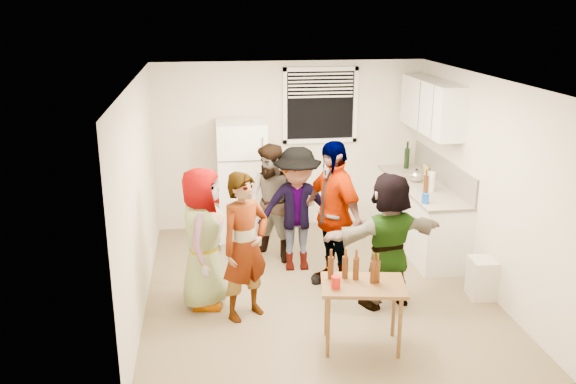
{
  "coord_description": "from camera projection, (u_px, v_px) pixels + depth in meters",
  "views": [
    {
      "loc": [
        -1.24,
        -6.6,
        3.3
      ],
      "look_at": [
        -0.3,
        0.24,
        1.15
      ],
      "focal_mm": 38.0,
      "sensor_mm": 36.0,
      "label": 1
    }
  ],
  "objects": [
    {
      "name": "serving_table",
      "position": [
        361.0,
        346.0,
        6.12
      ],
      "size": [
        0.89,
        0.67,
        0.69
      ],
      "primitive_type": null,
      "rotation": [
        0.0,
        0.0,
        -0.16
      ],
      "color": "brown",
      "rests_on": "ground"
    },
    {
      "name": "guest_back_left",
      "position": [
        274.0,
        259.0,
        8.18
      ],
      "size": [
        1.61,
        1.69,
        0.6
      ],
      "primitive_type": "imported",
      "rotation": [
        0.0,
        0.0,
        -0.71
      ],
      "color": "brown",
      "rests_on": "ground"
    },
    {
      "name": "refrigerator",
      "position": [
        242.0,
        180.0,
        8.81
      ],
      "size": [
        0.7,
        0.7,
        1.7
      ],
      "primitive_type": "cube",
      "color": "white",
      "rests_on": "ground"
    },
    {
      "name": "trash_bin",
      "position": [
        484.0,
        277.0,
        7.08
      ],
      "size": [
        0.35,
        0.35,
        0.47
      ],
      "primitive_type": "cube",
      "rotation": [
        0.0,
        0.0,
        -0.08
      ],
      "color": "silver",
      "rests_on": "ground"
    },
    {
      "name": "guest_back_right",
      "position": [
        297.0,
        268.0,
        7.93
      ],
      "size": [
        1.11,
        1.65,
        0.6
      ],
      "primitive_type": "imported",
      "rotation": [
        0.0,
        0.0,
        -0.05
      ],
      "color": "#404045",
      "rests_on": "ground"
    },
    {
      "name": "paper_towel",
      "position": [
        430.0,
        191.0,
        8.1
      ],
      "size": [
        0.12,
        0.12,
        0.26
      ],
      "primitive_type": "cylinder",
      "color": "white",
      "rests_on": "countertop"
    },
    {
      "name": "guest_stripe",
      "position": [
        247.0,
        315.0,
        6.73
      ],
      "size": [
        1.4,
        1.69,
        0.39
      ],
      "primitive_type": "imported",
      "rotation": [
        0.0,
        0.0,
        0.59
      ],
      "color": "#141933",
      "rests_on": "ground"
    },
    {
      "name": "backsplash",
      "position": [
        443.0,
        171.0,
        8.41
      ],
      "size": [
        0.03,
        2.2,
        0.36
      ],
      "primitive_type": "cube",
      "color": "#A8A29B",
      "rests_on": "countertop"
    },
    {
      "name": "guest_grey",
      "position": [
        206.0,
        303.0,
        6.99
      ],
      "size": [
        1.74,
        1.1,
        0.51
      ],
      "primitive_type": "imported",
      "rotation": [
        0.0,
        0.0,
        1.36
      ],
      "color": "gray",
      "rests_on": "ground"
    },
    {
      "name": "beer_bottle_counter",
      "position": [
        425.0,
        193.0,
        8.04
      ],
      "size": [
        0.06,
        0.06,
        0.23
      ],
      "primitive_type": "cylinder",
      "color": "#47230C",
      "rests_on": "countertop"
    },
    {
      "name": "guest_orange",
      "position": [
        385.0,
        303.0,
        6.99
      ],
      "size": [
        1.73,
        1.82,
        0.46
      ],
      "primitive_type": "imported",
      "rotation": [
        0.0,
        0.0,
        3.35
      ],
      "color": "#CD863C",
      "rests_on": "ground"
    },
    {
      "name": "room",
      "position": [
        315.0,
        287.0,
        7.38
      ],
      "size": [
        4.0,
        4.5,
        2.5
      ],
      "primitive_type": null,
      "color": "beige",
      "rests_on": "ground"
    },
    {
      "name": "counter_lower",
      "position": [
        420.0,
        216.0,
        8.57
      ],
      "size": [
        0.6,
        2.2,
        0.86
      ],
      "primitive_type": "cube",
      "color": "white",
      "rests_on": "ground"
    },
    {
      "name": "blue_cup",
      "position": [
        425.0,
        203.0,
        7.61
      ],
      "size": [
        0.09,
        0.09,
        0.12
      ],
      "primitive_type": "cylinder",
      "color": "blue",
      "rests_on": "countertop"
    },
    {
      "name": "wine_bottle",
      "position": [
        406.0,
        168.0,
        9.23
      ],
      "size": [
        0.08,
        0.08,
        0.31
      ],
      "primitive_type": "cylinder",
      "color": "black",
      "rests_on": "countertop"
    },
    {
      "name": "picture_frame",
      "position": [
        426.0,
        170.0,
        8.87
      ],
      "size": [
        0.02,
        0.16,
        0.13
      ],
      "primitive_type": "cube",
      "color": "#F6E047",
      "rests_on": "countertop"
    },
    {
      "name": "window",
      "position": [
        320.0,
        105.0,
        8.98
      ],
      "size": [
        1.12,
        0.1,
        1.06
      ],
      "primitive_type": null,
      "color": "white",
      "rests_on": "room"
    },
    {
      "name": "kettle",
      "position": [
        416.0,
        182.0,
        8.53
      ],
      "size": [
        0.26,
        0.23,
        0.2
      ],
      "primitive_type": null,
      "rotation": [
        0.0,
        0.0,
        -0.11
      ],
      "color": "silver",
      "rests_on": "countertop"
    },
    {
      "name": "upper_cabinets",
      "position": [
        431.0,
        106.0,
        8.32
      ],
      "size": [
        0.34,
        1.6,
        0.7
      ],
      "primitive_type": "cube",
      "color": "white",
      "rests_on": "room"
    },
    {
      "name": "countertop",
      "position": [
        422.0,
        185.0,
        8.43
      ],
      "size": [
        0.64,
        2.22,
        0.04
      ],
      "primitive_type": "cube",
      "color": "#B8AB96",
      "rests_on": "counter_lower"
    },
    {
      "name": "beer_bottle_table",
      "position": [
        377.0,
        282.0,
        5.95
      ],
      "size": [
        0.06,
        0.06,
        0.22
      ],
      "primitive_type": "cylinder",
      "color": "#47230C",
      "rests_on": "serving_table"
    },
    {
      "name": "guest_black",
      "position": [
        331.0,
        284.0,
        7.47
      ],
      "size": [
        2.07,
        1.67,
        0.44
      ],
      "primitive_type": "imported",
      "rotation": [
        0.0,
        0.0,
        -1.17
      ],
      "color": "black",
      "rests_on": "ground"
    },
    {
      "name": "red_cup",
      "position": [
        336.0,
        288.0,
        5.84
      ],
      "size": [
        0.09,
        0.09,
        0.12
      ],
      "primitive_type": "cylinder",
      "color": "#B2150C",
      "rests_on": "serving_table"
    }
  ]
}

